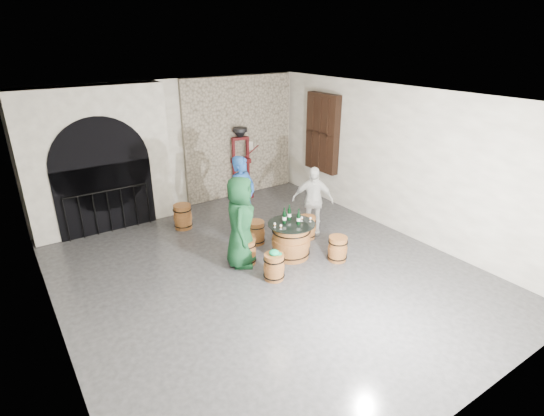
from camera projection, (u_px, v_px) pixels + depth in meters
ground at (264, 271)px, 8.03m from camera, size 8.00×8.00×0.00m
wall_back at (175, 146)px, 10.48m from camera, size 8.00×0.00×8.00m
wall_front at (476, 303)px, 4.36m from camera, size 8.00×0.00×8.00m
wall_left at (42, 244)px, 5.60m from camera, size 0.00×8.00×8.00m
wall_right at (398, 161)px, 9.24m from camera, size 0.00×8.00×8.00m
ceiling at (263, 99)px, 6.81m from camera, size 8.00×8.00×0.00m
stone_facing_panel at (239, 137)px, 11.37m from camera, size 3.20×0.12×3.18m
arched_opening at (98, 161)px, 9.30m from camera, size 3.10×0.60×3.19m
shuttered_window at (322, 133)px, 10.94m from camera, size 0.23×1.10×2.00m
barrel_table at (291, 240)px, 8.46m from camera, size 0.94×0.94×0.72m
barrel_stool_left at (246, 252)px, 8.24m from camera, size 0.39×0.39×0.50m
barrel_stool_far at (256, 232)px, 9.04m from camera, size 0.39×0.39×0.50m
barrel_stool_right at (307, 227)px, 9.28m from camera, size 0.39×0.39×0.50m
barrel_stool_near_right at (338, 249)px, 8.35m from camera, size 0.39×0.39×0.50m
barrel_stool_near_left at (274, 267)px, 7.70m from camera, size 0.39×0.39×0.50m
green_cap at (274, 253)px, 7.59m from camera, size 0.23×0.18×0.10m
person_green at (240, 222)px, 7.96m from camera, size 0.96×1.04×1.79m
person_blue at (243, 199)px, 8.98m from camera, size 0.79×0.65×1.86m
person_white at (313, 201)px, 9.33m from camera, size 0.92×0.89×1.54m
wine_bottle_left at (284, 217)px, 8.29m from camera, size 0.08×0.08×0.32m
wine_bottle_center at (299, 218)px, 8.24m from camera, size 0.08×0.08×0.32m
wine_bottle_right at (289, 214)px, 8.44m from camera, size 0.08×0.08×0.32m
tasting_glass_a at (281, 227)px, 8.05m from camera, size 0.05×0.05×0.10m
tasting_glass_b at (302, 219)px, 8.40m from camera, size 0.05×0.05×0.10m
tasting_glass_c at (283, 220)px, 8.37m from camera, size 0.05×0.05×0.10m
tasting_glass_d at (289, 216)px, 8.52m from camera, size 0.05×0.05×0.10m
tasting_glass_e at (310, 219)px, 8.37m from camera, size 0.05×0.05×0.10m
tasting_glass_f at (275, 225)px, 8.13m from camera, size 0.05×0.05×0.10m
side_barrel at (183, 217)px, 9.73m from camera, size 0.43×0.43×0.57m
corking_press at (241, 158)px, 11.30m from camera, size 0.80×0.48×1.91m
control_box at (249, 146)px, 11.54m from camera, size 0.18×0.10×0.22m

